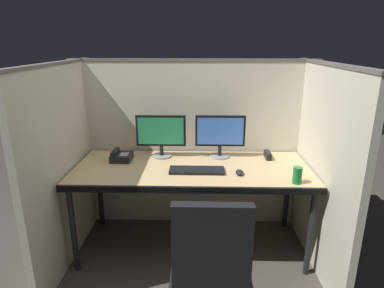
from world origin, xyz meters
The scene contains 12 objects.
ground_plane centered at (0.00, 0.00, 0.00)m, with size 8.00×8.00×0.00m, color #423D38.
cubicle_partition_rear centered at (0.00, 0.74, 0.79)m, with size 2.21×0.06×1.57m.
cubicle_partition_left centered at (-0.99, 0.20, 0.79)m, with size 0.06×1.41×1.57m.
cubicle_partition_right centered at (0.99, 0.20, 0.79)m, with size 0.06×1.41×1.57m.
desk centered at (0.00, 0.29, 0.69)m, with size 1.90×0.80×0.74m.
monitor_left centered at (-0.27, 0.54, 0.96)m, with size 0.43×0.17×0.37m.
monitor_right centered at (0.24, 0.55, 0.96)m, with size 0.43×0.17×0.37m.
keyboard_main centered at (0.04, 0.20, 0.75)m, with size 0.43×0.15×0.02m, color black.
computer_mouse centered at (0.37, 0.15, 0.76)m, with size 0.06×0.10×0.04m.
red_stapler centered at (0.66, 0.53, 0.77)m, with size 0.04×0.15×0.06m, color black.
soda_can centered at (0.76, 0.00, 0.80)m, with size 0.07×0.07×0.12m, color #197233.
desk_phone centered at (-0.61, 0.44, 0.77)m, with size 0.17×0.19×0.09m.
Camera 1 is at (0.07, -2.18, 1.71)m, focal length 30.57 mm.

